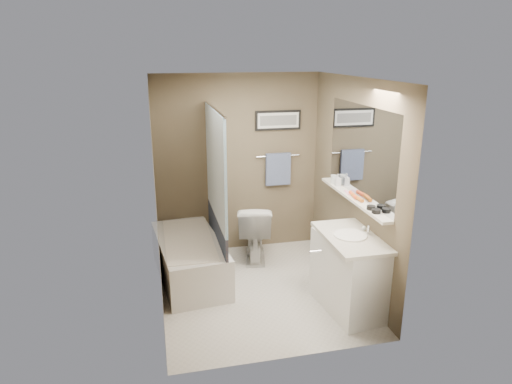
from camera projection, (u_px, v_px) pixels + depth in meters
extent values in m
plane|color=beige|center=(259.00, 290.00, 5.31)|extent=(2.50, 2.50, 0.00)
cube|color=white|center=(259.00, 80.00, 4.60)|extent=(2.20, 2.50, 0.04)
cube|color=brown|center=(238.00, 165.00, 6.09)|extent=(2.20, 0.04, 2.40)
cube|color=brown|center=(293.00, 234.00, 3.80)|extent=(2.20, 0.04, 2.40)
cube|color=brown|center=(158.00, 199.00, 4.72)|extent=(0.04, 2.50, 2.40)
cube|color=brown|center=(351.00, 185.00, 5.18)|extent=(0.04, 2.50, 2.40)
cube|color=#BCA58E|center=(157.00, 202.00, 5.24)|extent=(0.02, 1.55, 2.00)
cylinder|color=silver|center=(214.00, 108.00, 5.08)|extent=(0.02, 1.55, 0.02)
cube|color=white|center=(216.00, 165.00, 5.27)|extent=(0.03, 1.45, 1.28)
cube|color=#28334B|center=(217.00, 231.00, 5.51)|extent=(0.03, 1.45, 0.36)
cube|color=silver|center=(361.00, 152.00, 4.92)|extent=(0.02, 1.60, 1.00)
cube|color=silver|center=(353.00, 198.00, 5.06)|extent=(0.12, 1.60, 0.03)
cylinder|color=silver|center=(278.00, 156.00, 6.17)|extent=(0.60, 0.02, 0.02)
cube|color=#7C8DB4|center=(278.00, 169.00, 6.20)|extent=(0.34, 0.05, 0.44)
cube|color=black|center=(278.00, 120.00, 6.04)|extent=(0.62, 0.02, 0.26)
cube|color=white|center=(278.00, 120.00, 6.03)|extent=(0.56, 0.00, 0.20)
cube|color=#595959|center=(278.00, 120.00, 6.02)|extent=(0.50, 0.00, 0.13)
cube|color=silver|center=(353.00, 251.00, 3.97)|extent=(0.80, 0.02, 2.00)
cylinder|color=silver|center=(315.00, 252.00, 3.95)|extent=(0.10, 0.02, 0.02)
cube|color=silver|center=(190.00, 259.00, 5.53)|extent=(0.86, 1.57, 0.50)
cube|color=silver|center=(189.00, 240.00, 5.45)|extent=(0.56, 1.36, 0.02)
imported|color=silver|center=(254.00, 231.00, 6.02)|extent=(0.58, 0.83, 0.77)
cube|color=white|center=(350.00, 274.00, 4.83)|extent=(0.59, 0.95, 0.80)
cube|color=beige|center=(351.00, 238.00, 4.70)|extent=(0.54, 0.96, 0.04)
cylinder|color=white|center=(350.00, 235.00, 4.69)|extent=(0.34, 0.34, 0.01)
cylinder|color=silver|center=(369.00, 230.00, 4.72)|extent=(0.02, 0.02, 0.10)
sphere|color=white|center=(364.00, 228.00, 4.82)|extent=(0.05, 0.05, 0.05)
cylinder|color=black|center=(376.00, 211.00, 4.54)|extent=(0.09, 0.09, 0.04)
cylinder|color=black|center=(371.00, 208.00, 4.64)|extent=(0.09, 0.09, 0.04)
cylinder|color=#C3621B|center=(358.00, 198.00, 4.94)|extent=(0.05, 0.22, 0.04)
cylinder|color=#F04E21|center=(353.00, 195.00, 5.04)|extent=(0.06, 0.22, 0.04)
cube|color=pink|center=(347.00, 192.00, 5.20)|extent=(0.05, 0.16, 0.01)
cylinder|color=silver|center=(334.00, 179.00, 5.56)|extent=(0.08, 0.08, 0.10)
imported|color=#999999|center=(338.00, 180.00, 5.44)|extent=(0.06, 0.07, 0.14)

